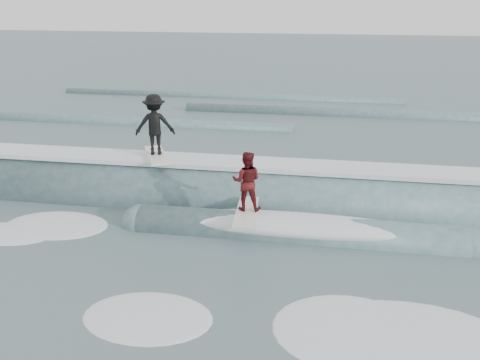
# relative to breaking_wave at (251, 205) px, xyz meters

# --- Properties ---
(ground) EXTENTS (160.00, 160.00, 0.00)m
(ground) POSITION_rel_breaking_wave_xyz_m (-0.21, -4.10, -0.03)
(ground) COLOR #3E575A
(ground) RESTS_ON ground
(breaking_wave) EXTENTS (23.87, 4.08, 2.60)m
(breaking_wave) POSITION_rel_breaking_wave_xyz_m (0.00, 0.00, 0.00)
(breaking_wave) COLOR #37585D
(breaking_wave) RESTS_ON ground
(surfer_black) EXTENTS (1.39, 2.04, 2.02)m
(surfer_black) POSITION_rel_breaking_wave_xyz_m (-3.12, 0.25, 2.34)
(surfer_black) COLOR silver
(surfer_black) RESTS_ON ground
(surfer_red) EXTENTS (0.84, 2.03, 1.76)m
(surfer_red) POSITION_rel_breaking_wave_xyz_m (0.19, -1.95, 1.37)
(surfer_red) COLOR silver
(surfer_red) RESTS_ON ground
(whitewater) EXTENTS (15.53, 6.15, 0.10)m
(whitewater) POSITION_rel_breaking_wave_xyz_m (0.98, -5.33, -0.03)
(whitewater) COLOR white
(whitewater) RESTS_ON ground
(far_swells) EXTENTS (37.56, 8.65, 0.80)m
(far_swells) POSITION_rel_breaking_wave_xyz_m (-2.32, 13.55, -0.03)
(far_swells) COLOR #37585D
(far_swells) RESTS_ON ground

